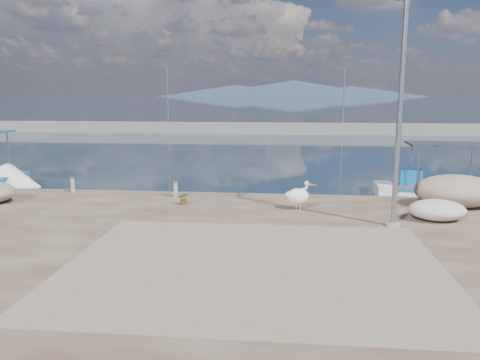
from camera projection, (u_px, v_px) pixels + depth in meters
name	position (u px, v px, depth m)	size (l,w,h in m)	color
ground	(228.00, 244.00, 14.35)	(1400.00, 1400.00, 0.00)	#162635
quay	(186.00, 336.00, 8.44)	(44.00, 22.00, 0.50)	#472C1E
quay_patch	(253.00, 265.00, 11.23)	(9.00, 7.00, 0.01)	gray
breakwater	(271.00, 128.00, 53.37)	(120.00, 2.20, 7.50)	gray
mountains	(289.00, 89.00, 648.05)	(370.00, 280.00, 22.00)	#28384C
boat_right	(442.00, 193.00, 20.63)	(5.99, 2.21, 2.84)	white
pelican	(299.00, 196.00, 16.47)	(1.12, 0.69, 1.06)	tan
lamp_post	(399.00, 119.00, 13.95)	(0.44, 0.96, 7.00)	gray
bollard_near	(176.00, 188.00, 18.47)	(0.22, 0.22, 0.67)	gray
bollard_far	(73.00, 184.00, 19.38)	(0.22, 0.22, 0.67)	gray
potted_plant	(184.00, 199.00, 17.27)	(0.39, 0.34, 0.44)	#33722D
net_pile_c	(456.00, 191.00, 16.90)	(2.97, 2.12, 1.17)	tan
net_pile_d	(437.00, 210.00, 15.13)	(1.81, 1.36, 0.68)	silver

